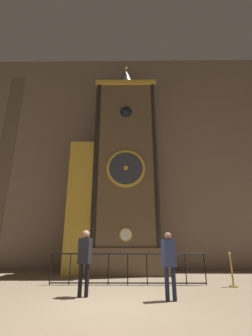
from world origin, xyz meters
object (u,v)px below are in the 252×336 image
object	(u,v)px
visitor_near	(85,255)
stanchion_post	(232,275)
clock_tower	(119,174)
visitor_far	(169,259)

from	to	relation	value
visitor_near	stanchion_post	distance (m)	4.91
clock_tower	visitor_near	xyz separation A→B (m)	(-0.78, -4.07, -3.55)
clock_tower	visitor_far	world-z (taller)	clock_tower
visitor_far	stanchion_post	bearing A→B (deg)	21.41
clock_tower	visitor_near	size ratio (longest dim) A/B	6.43
clock_tower	visitor_near	distance (m)	5.45
clock_tower	stanchion_post	bearing A→B (deg)	-34.74
visitor_near	visitor_far	size ratio (longest dim) A/B	1.04
clock_tower	stanchion_post	xyz separation A→B (m)	(3.89, -2.69, -4.25)
visitor_far	clock_tower	bearing A→B (deg)	93.69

